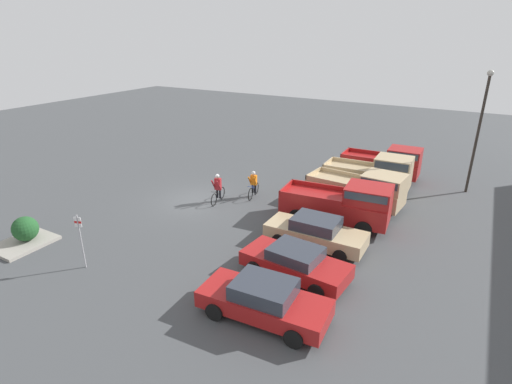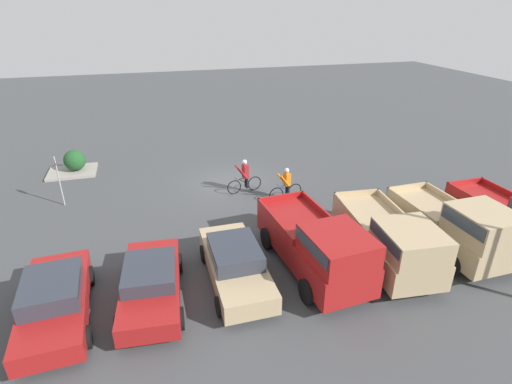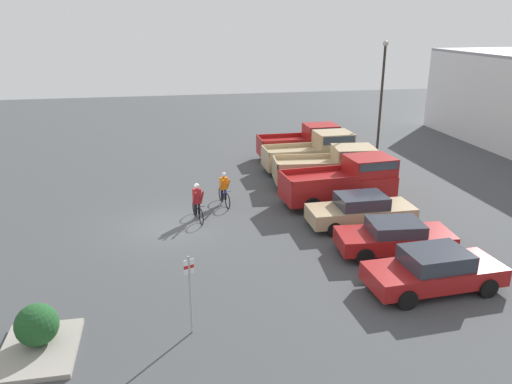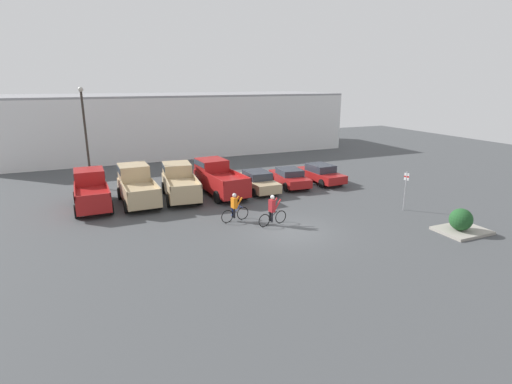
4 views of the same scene
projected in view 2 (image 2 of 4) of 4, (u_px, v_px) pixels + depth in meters
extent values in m
plane|color=#424447|center=(229.00, 183.00, 21.40)|extent=(80.00, 80.00, 0.00)
cube|color=maroon|center=(507.00, 220.00, 16.05)|extent=(2.03, 5.11, 0.93)
cube|color=maroon|center=(509.00, 193.00, 16.92)|extent=(0.13, 3.05, 0.25)
cube|color=maroon|center=(473.00, 199.00, 16.43)|extent=(0.13, 3.05, 0.25)
cube|color=maroon|center=(465.00, 182.00, 17.96)|extent=(1.95, 0.11, 0.25)
cylinder|color=black|center=(493.00, 208.00, 17.84)|extent=(0.23, 0.81, 0.80)
cylinder|color=black|center=(457.00, 214.00, 17.34)|extent=(0.23, 0.81, 0.80)
cube|color=tan|center=(446.00, 227.00, 15.51)|extent=(2.16, 5.25, 0.92)
cube|color=tan|center=(484.00, 225.00, 13.74)|extent=(1.92, 2.13, 1.04)
cube|color=#333D47|center=(485.00, 219.00, 13.64)|extent=(1.98, 1.96, 0.46)
cube|color=tan|center=(451.00, 199.00, 16.42)|extent=(0.16, 3.12, 0.25)
cube|color=tan|center=(410.00, 206.00, 15.90)|extent=(0.16, 3.12, 0.25)
cube|color=tan|center=(407.00, 187.00, 17.47)|extent=(2.03, 0.13, 0.25)
cylinder|color=black|center=(498.00, 254.00, 14.57)|extent=(0.24, 0.83, 0.83)
cylinder|color=black|center=(452.00, 264.00, 14.02)|extent=(0.24, 0.83, 0.83)
cylinder|color=black|center=(437.00, 214.00, 17.35)|extent=(0.24, 0.83, 0.83)
cylinder|color=black|center=(397.00, 221.00, 16.81)|extent=(0.24, 0.83, 0.83)
cube|color=tan|center=(384.00, 238.00, 14.74)|extent=(2.50, 5.52, 0.94)
cube|color=tan|center=(410.00, 241.00, 12.93)|extent=(2.04, 2.31, 0.85)
cube|color=#333D47|center=(411.00, 236.00, 12.85)|extent=(2.08, 2.14, 0.37)
cube|color=tan|center=(396.00, 209.00, 15.59)|extent=(0.38, 3.21, 0.25)
cube|color=tan|center=(349.00, 213.00, 15.28)|extent=(0.38, 3.21, 0.25)
cube|color=tan|center=(356.00, 194.00, 16.83)|extent=(2.01, 0.27, 0.25)
cylinder|color=black|center=(432.00, 272.00, 13.61)|extent=(0.30, 0.87, 0.85)
cylinder|color=black|center=(377.00, 278.00, 13.28)|extent=(0.30, 0.87, 0.85)
cylinder|color=black|center=(386.00, 224.00, 16.56)|extent=(0.30, 0.87, 0.85)
cylinder|color=black|center=(340.00, 228.00, 16.23)|extent=(0.30, 0.87, 0.85)
cube|color=maroon|center=(311.00, 245.00, 14.21)|extent=(2.49, 5.63, 1.06)
cube|color=maroon|center=(338.00, 246.00, 12.41)|extent=(2.05, 2.34, 0.85)
cube|color=#333D47|center=(338.00, 241.00, 12.33)|extent=(2.09, 2.17, 0.37)
cube|color=maroon|center=(321.00, 211.00, 15.17)|extent=(0.36, 3.28, 0.25)
cube|color=maroon|center=(274.00, 220.00, 14.54)|extent=(0.36, 3.28, 0.25)
cube|color=maroon|center=(281.00, 197.00, 16.21)|extent=(2.03, 0.25, 0.25)
cylinder|color=black|center=(361.00, 278.00, 13.31)|extent=(0.29, 0.87, 0.85)
cylinder|color=black|center=(307.00, 292.00, 12.66)|extent=(0.29, 0.87, 0.85)
cylinder|color=black|center=(313.00, 229.00, 16.18)|extent=(0.29, 0.87, 0.85)
cylinder|color=black|center=(267.00, 238.00, 15.53)|extent=(0.29, 0.87, 0.85)
cube|color=tan|center=(235.00, 266.00, 13.60)|extent=(1.76, 4.64, 0.65)
cube|color=#2D333D|center=(235.00, 252.00, 13.34)|extent=(1.57, 2.09, 0.53)
cylinder|color=black|center=(273.00, 296.00, 12.65)|extent=(0.18, 0.63, 0.63)
cylinder|color=black|center=(219.00, 306.00, 12.21)|extent=(0.18, 0.63, 0.63)
cylinder|color=black|center=(249.00, 246.00, 15.22)|extent=(0.18, 0.63, 0.63)
cylinder|color=black|center=(203.00, 254.00, 14.78)|extent=(0.18, 0.63, 0.63)
cube|color=maroon|center=(151.00, 285.00, 12.70)|extent=(2.14, 4.53, 0.60)
cube|color=#2D333D|center=(150.00, 272.00, 12.47)|extent=(1.75, 2.11, 0.45)
cylinder|color=black|center=(181.00, 319.00, 11.71)|extent=(0.24, 0.69, 0.68)
cylinder|color=black|center=(119.00, 327.00, 11.41)|extent=(0.24, 0.69, 0.68)
cylinder|color=black|center=(179.00, 263.00, 14.20)|extent=(0.24, 0.69, 0.68)
cylinder|color=black|center=(128.00, 269.00, 13.91)|extent=(0.24, 0.69, 0.68)
cube|color=maroon|center=(56.00, 303.00, 11.94)|extent=(2.06, 4.67, 0.61)
cube|color=#2D333D|center=(51.00, 288.00, 11.69)|extent=(1.73, 2.15, 0.55)
cylinder|color=black|center=(88.00, 337.00, 11.06)|extent=(0.22, 0.67, 0.66)
cylinder|color=black|center=(15.00, 354.00, 10.53)|extent=(0.22, 0.67, 0.66)
cylinder|color=black|center=(91.00, 276.00, 13.56)|extent=(0.22, 0.67, 0.66)
cylinder|color=black|center=(32.00, 287.00, 13.03)|extent=(0.22, 0.67, 0.66)
torus|color=black|center=(234.00, 187.00, 20.02)|extent=(0.75, 0.18, 0.75)
torus|color=black|center=(254.00, 183.00, 20.47)|extent=(0.75, 0.18, 0.75)
cylinder|color=black|center=(244.00, 182.00, 20.17)|extent=(0.58, 0.14, 0.40)
cylinder|color=black|center=(244.00, 178.00, 20.08)|extent=(0.62, 0.14, 0.04)
cylinder|color=black|center=(248.00, 181.00, 20.24)|extent=(0.04, 0.04, 0.37)
cylinder|color=black|center=(237.00, 179.00, 19.90)|extent=(0.10, 0.46, 0.02)
cylinder|color=black|center=(247.00, 183.00, 20.16)|extent=(0.14, 0.14, 0.56)
cylinder|color=black|center=(246.00, 182.00, 20.30)|extent=(0.14, 0.14, 0.56)
cube|color=maroon|center=(245.00, 171.00, 19.94)|extent=(0.30, 0.40, 0.69)
cylinder|color=maroon|center=(243.00, 173.00, 19.71)|extent=(0.56, 0.19, 0.74)
cylinder|color=maroon|center=(240.00, 171.00, 19.99)|extent=(0.56, 0.19, 0.74)
sphere|color=tan|center=(245.00, 163.00, 19.74)|extent=(0.21, 0.21, 0.21)
sphere|color=silver|center=(245.00, 162.00, 19.72)|extent=(0.23, 0.23, 0.23)
torus|color=black|center=(276.00, 195.00, 19.22)|extent=(0.76, 0.18, 0.77)
torus|color=black|center=(295.00, 191.00, 19.62)|extent=(0.76, 0.18, 0.77)
cylinder|color=#233D9E|center=(286.00, 189.00, 19.34)|extent=(0.53, 0.13, 0.40)
cylinder|color=#233D9E|center=(286.00, 185.00, 19.25)|extent=(0.56, 0.14, 0.04)
cylinder|color=#233D9E|center=(289.00, 189.00, 19.41)|extent=(0.04, 0.04, 0.38)
cylinder|color=#233D9E|center=(279.00, 186.00, 19.08)|extent=(0.10, 0.46, 0.02)
cylinder|color=black|center=(288.00, 190.00, 19.33)|extent=(0.14, 0.14, 0.57)
cylinder|color=black|center=(287.00, 189.00, 19.47)|extent=(0.14, 0.14, 0.57)
cube|color=orange|center=(287.00, 179.00, 19.13)|extent=(0.30, 0.40, 0.59)
cylinder|color=orange|center=(285.00, 181.00, 18.91)|extent=(0.52, 0.18, 0.64)
cylinder|color=orange|center=(281.00, 178.00, 19.19)|extent=(0.52, 0.18, 0.64)
sphere|color=tan|center=(287.00, 171.00, 18.95)|extent=(0.21, 0.21, 0.21)
sphere|color=silver|center=(287.00, 170.00, 18.93)|extent=(0.23, 0.23, 0.23)
cylinder|color=#9E9EA3|center=(59.00, 181.00, 18.50)|extent=(0.06, 0.06, 2.46)
cube|color=white|center=(55.00, 163.00, 18.11)|extent=(0.12, 0.29, 0.45)
cube|color=red|center=(55.00, 163.00, 18.11)|extent=(0.13, 0.29, 0.10)
cube|color=gray|center=(73.00, 172.00, 22.58)|extent=(2.56, 2.02, 0.15)
sphere|color=#1E4C23|center=(75.00, 160.00, 22.37)|extent=(1.18, 1.18, 1.18)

